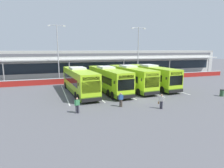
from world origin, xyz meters
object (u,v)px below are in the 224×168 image
coach_bus_leftmost (79,81)px  coach_bus_left_centre (108,80)px  coach_bus_right_centre (152,77)px  pedestrian_near_bin (77,105)px  pedestrian_with_handbag (161,101)px  coach_bus_centre (131,78)px  lamp_post_centre (138,50)px  lamp_post_west (58,50)px  pedestrian_in_dark_coat (121,99)px  litter_bin (222,93)px

coach_bus_leftmost → coach_bus_left_centre: (4.39, 0.03, 0.00)m
coach_bus_right_centre → pedestrian_near_bin: bearing=-145.5°
coach_bus_left_centre → pedestrian_with_handbag: (2.83, -10.17, -0.93)m
coach_bus_left_centre → coach_bus_centre: same height
lamp_post_centre → pedestrian_near_bin: bearing=-129.8°
coach_bus_right_centre → lamp_post_west: bearing=143.5°
pedestrian_with_handbag → coach_bus_right_centre: bearing=64.9°
coach_bus_leftmost → pedestrian_near_bin: (-1.65, -8.74, -0.91)m
pedestrian_in_dark_coat → pedestrian_near_bin: 5.02m
pedestrian_with_handbag → litter_bin: (11.09, 2.24, -0.39)m
pedestrian_near_bin → pedestrian_with_handbag: bearing=-8.9°
coach_bus_right_centre → lamp_post_west: (-14.52, 10.75, 4.50)m
pedestrian_in_dark_coat → lamp_post_west: size_ratio=0.15×
pedestrian_near_bin → lamp_post_centre: 25.93m
coach_bus_left_centre → pedestrian_near_bin: coach_bus_left_centre is taller
coach_bus_leftmost → lamp_post_west: size_ratio=1.12×
coach_bus_right_centre → lamp_post_centre: size_ratio=1.12×
lamp_post_centre → pedestrian_in_dark_coat: bearing=-120.9°
coach_bus_left_centre → pedestrian_with_handbag: 10.59m
lamp_post_west → litter_bin: lamp_post_west is taller
coach_bus_centre → pedestrian_in_dark_coat: coach_bus_centre is taller
coach_bus_left_centre → lamp_post_west: lamp_post_west is taller
coach_bus_centre → litter_bin: (9.87, -8.62, -1.32)m
pedestrian_in_dark_coat → lamp_post_centre: lamp_post_centre is taller
coach_bus_right_centre → lamp_post_centre: lamp_post_centre is taller
coach_bus_leftmost → pedestrian_near_bin: 8.94m
pedestrian_with_handbag → lamp_post_centre: (7.37, 20.88, 5.43)m
pedestrian_in_dark_coat → pedestrian_near_bin: size_ratio=1.00×
lamp_post_west → coach_bus_right_centre: bearing=-36.5°
pedestrian_in_dark_coat → litter_bin: pedestrian_in_dark_coat is taller
pedestrian_in_dark_coat → coach_bus_centre: bearing=59.8°
coach_bus_left_centre → pedestrian_in_dark_coat: bearing=-97.5°
coach_bus_left_centre → coach_bus_right_centre: size_ratio=1.00×
pedestrian_in_dark_coat → lamp_post_centre: 22.59m
coach_bus_leftmost → coach_bus_left_centre: 4.39m
coach_bus_left_centre → lamp_post_west: size_ratio=1.12×
coach_bus_centre → litter_bin: bearing=-41.1°
coach_bus_right_centre → litter_bin: (5.93, -8.80, -1.32)m
pedestrian_with_handbag → lamp_post_west: 24.33m
coach_bus_leftmost → lamp_post_west: (-2.14, 11.66, 4.50)m
coach_bus_centre → coach_bus_right_centre: 3.94m
coach_bus_leftmost → pedestrian_in_dark_coat: 8.78m
coach_bus_leftmost → pedestrian_near_bin: bearing=-100.7°
coach_bus_centre → lamp_post_west: 15.87m
lamp_post_centre → coach_bus_leftmost: bearing=-143.6°
litter_bin → pedestrian_near_bin: bearing=-177.6°
coach_bus_left_centre → pedestrian_near_bin: (-6.04, -8.77, -0.91)m
coach_bus_left_centre → coach_bus_centre: 4.11m
coach_bus_leftmost → coach_bus_right_centre: 12.42m
lamp_post_centre → coach_bus_right_centre: bearing=-102.6°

